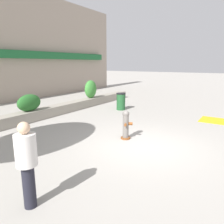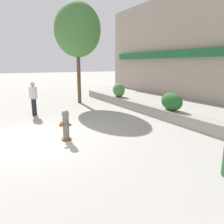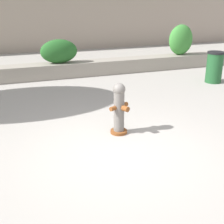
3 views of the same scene
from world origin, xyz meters
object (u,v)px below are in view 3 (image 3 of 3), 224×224
object	(u,v)px
hedge_bush_1	(59,51)
trash_bin	(214,67)
hedge_bush_2	(181,40)
fire_hydrant	(119,108)

from	to	relation	value
hedge_bush_1	trash_bin	size ratio (longest dim) A/B	1.26
trash_bin	hedge_bush_2	bearing A→B (deg)	86.70
hedge_bush_2	trash_bin	world-z (taller)	hedge_bush_2
hedge_bush_2	trash_bin	bearing A→B (deg)	-93.30
hedge_bush_1	hedge_bush_2	size ratio (longest dim) A/B	1.09
hedge_bush_1	fire_hydrant	bearing A→B (deg)	-87.11
hedge_bush_1	hedge_bush_2	world-z (taller)	hedge_bush_2
trash_bin	hedge_bush_1	bearing A→B (deg)	152.82
hedge_bush_2	trash_bin	size ratio (longest dim) A/B	1.15
hedge_bush_1	fire_hydrant	world-z (taller)	hedge_bush_1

